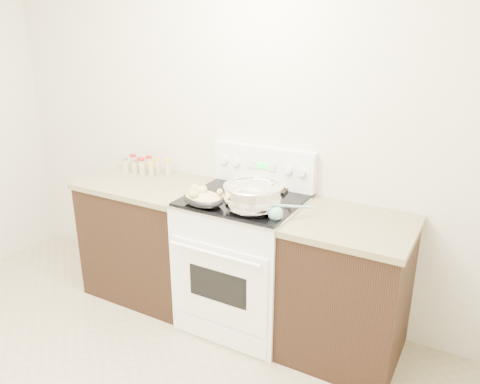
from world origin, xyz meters
The scene contains 9 objects.
counter_left centered at (-0.48, 1.43, 0.46)m, with size 0.93×0.67×0.92m.
counter_right centered at (1.08, 1.43, 0.46)m, with size 0.73×0.67×0.92m.
kitchen_range centered at (0.35, 1.42, 0.49)m, with size 0.78×0.73×1.22m.
mixing_bowl centered at (0.50, 1.26, 1.03)m, with size 0.38×0.38×0.21m.
roasting_pan centered at (0.18, 1.18, 0.99)m, with size 0.35×0.28×0.12m.
baking_sheet centered at (0.32, 1.70, 0.96)m, with size 0.48×0.37×0.06m.
wooden_spoon centered at (0.27, 1.37, 0.95)m, with size 0.18×0.23×0.04m.
blue_ladle centered at (0.69, 1.21, 0.98)m, with size 0.21×0.25×0.11m.
spice_jars centered at (-0.64, 1.59, 0.98)m, with size 0.40×0.15×0.13m.
Camera 1 is at (1.74, -1.11, 2.03)m, focal length 35.00 mm.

